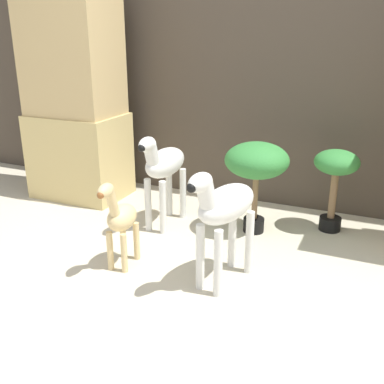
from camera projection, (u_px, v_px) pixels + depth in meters
ground_plane at (164, 322)px, 2.06m from camera, size 14.00×14.00×0.00m
wall_back at (272, 55)px, 3.17m from camera, size 6.40×0.08×2.20m
rock_pillar_left at (75, 99)px, 3.41m from camera, size 0.70×0.48×1.59m
zebra_right at (224, 209)px, 2.25m from camera, size 0.28×0.53×0.66m
zebra_left at (164, 166)px, 2.95m from camera, size 0.19×0.53×0.66m
giraffe_figurine at (120, 218)px, 2.45m from camera, size 0.16×0.35×0.54m
potted_palm_front at (257, 164)px, 2.83m from camera, size 0.41×0.41×0.60m
potted_palm_back at (336, 171)px, 2.88m from camera, size 0.29×0.29×0.55m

